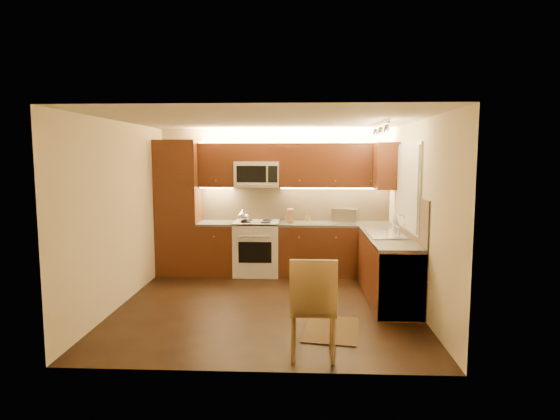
{
  "coord_description": "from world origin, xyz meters",
  "views": [
    {
      "loc": [
        0.45,
        -6.2,
        2.03
      ],
      "look_at": [
        0.15,
        0.55,
        1.25
      ],
      "focal_mm": 29.97,
      "sensor_mm": 36.0,
      "label": 1
    }
  ],
  "objects_px": {
    "microwave": "(257,174)",
    "dining_chair": "(313,306)",
    "stove": "(257,248)",
    "knife_block": "(290,216)",
    "soap_bottle": "(396,223)",
    "kettle": "(243,215)",
    "sink": "(387,229)",
    "toaster_oven": "(346,215)"
  },
  "relations": [
    {
      "from": "stove",
      "to": "knife_block",
      "type": "distance_m",
      "value": 0.8
    },
    {
      "from": "toaster_oven",
      "to": "dining_chair",
      "type": "height_order",
      "value": "toaster_oven"
    },
    {
      "from": "stove",
      "to": "microwave",
      "type": "xyz_separation_m",
      "value": [
        0.0,
        0.14,
        1.26
      ]
    },
    {
      "from": "kettle",
      "to": "microwave",
      "type": "bearing_deg",
      "value": 27.14
    },
    {
      "from": "sink",
      "to": "toaster_oven",
      "type": "relative_size",
      "value": 2.08
    },
    {
      "from": "knife_block",
      "to": "dining_chair",
      "type": "bearing_deg",
      "value": -87.78
    },
    {
      "from": "sink",
      "to": "soap_bottle",
      "type": "height_order",
      "value": "soap_bottle"
    },
    {
      "from": "microwave",
      "to": "dining_chair",
      "type": "relative_size",
      "value": 0.73
    },
    {
      "from": "toaster_oven",
      "to": "soap_bottle",
      "type": "relative_size",
      "value": 2.05
    },
    {
      "from": "sink",
      "to": "soap_bottle",
      "type": "bearing_deg",
      "value": 65.45
    },
    {
      "from": "kettle",
      "to": "soap_bottle",
      "type": "bearing_deg",
      "value": -30.19
    },
    {
      "from": "dining_chair",
      "to": "microwave",
      "type": "bearing_deg",
      "value": 105.36
    },
    {
      "from": "sink",
      "to": "kettle",
      "type": "distance_m",
      "value": 2.45
    },
    {
      "from": "sink",
      "to": "knife_block",
      "type": "height_order",
      "value": "knife_block"
    },
    {
      "from": "knife_block",
      "to": "dining_chair",
      "type": "distance_m",
      "value": 3.39
    },
    {
      "from": "sink",
      "to": "dining_chair",
      "type": "relative_size",
      "value": 0.82
    },
    {
      "from": "sink",
      "to": "dining_chair",
      "type": "distance_m",
      "value": 2.47
    },
    {
      "from": "stove",
      "to": "kettle",
      "type": "relative_size",
      "value": 3.85
    },
    {
      "from": "kettle",
      "to": "knife_block",
      "type": "xyz_separation_m",
      "value": [
        0.79,
        0.15,
        -0.02
      ]
    },
    {
      "from": "soap_bottle",
      "to": "dining_chair",
      "type": "height_order",
      "value": "soap_bottle"
    },
    {
      "from": "sink",
      "to": "kettle",
      "type": "relative_size",
      "value": 3.6
    },
    {
      "from": "stove",
      "to": "knife_block",
      "type": "height_order",
      "value": "knife_block"
    },
    {
      "from": "soap_bottle",
      "to": "dining_chair",
      "type": "xyz_separation_m",
      "value": [
        -1.36,
        -2.68,
        -0.48
      ]
    },
    {
      "from": "microwave",
      "to": "soap_bottle",
      "type": "relative_size",
      "value": 3.77
    },
    {
      "from": "stove",
      "to": "kettle",
      "type": "xyz_separation_m",
      "value": [
        -0.22,
        -0.09,
        0.58
      ]
    },
    {
      "from": "toaster_oven",
      "to": "stove",
      "type": "bearing_deg",
      "value": -159.75
    },
    {
      "from": "microwave",
      "to": "toaster_oven",
      "type": "relative_size",
      "value": 1.83
    },
    {
      "from": "dining_chair",
      "to": "knife_block",
      "type": "bearing_deg",
      "value": 96.15
    },
    {
      "from": "microwave",
      "to": "sink",
      "type": "xyz_separation_m",
      "value": [
        2.0,
        -1.26,
        -0.74
      ]
    },
    {
      "from": "knife_block",
      "to": "kettle",
      "type": "bearing_deg",
      "value": -172.34
    },
    {
      "from": "soap_bottle",
      "to": "stove",
      "type": "bearing_deg",
      "value": 164.15
    },
    {
      "from": "kettle",
      "to": "dining_chair",
      "type": "bearing_deg",
      "value": -89.36
    },
    {
      "from": "sink",
      "to": "knife_block",
      "type": "xyz_separation_m",
      "value": [
        -1.43,
        1.19,
        0.04
      ]
    },
    {
      "from": "sink",
      "to": "microwave",
      "type": "bearing_deg",
      "value": 147.79
    },
    {
      "from": "toaster_oven",
      "to": "sink",
      "type": "bearing_deg",
      "value": -50.01
    },
    {
      "from": "toaster_oven",
      "to": "knife_block",
      "type": "height_order",
      "value": "toaster_oven"
    },
    {
      "from": "stove",
      "to": "kettle",
      "type": "distance_m",
      "value": 0.62
    },
    {
      "from": "stove",
      "to": "microwave",
      "type": "bearing_deg",
      "value": 90.0
    },
    {
      "from": "knife_block",
      "to": "soap_bottle",
      "type": "height_order",
      "value": "knife_block"
    },
    {
      "from": "stove",
      "to": "dining_chair",
      "type": "bearing_deg",
      "value": -74.92
    },
    {
      "from": "microwave",
      "to": "dining_chair",
      "type": "bearing_deg",
      "value": -75.49
    },
    {
      "from": "microwave",
      "to": "kettle",
      "type": "bearing_deg",
      "value": -134.47
    }
  ]
}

